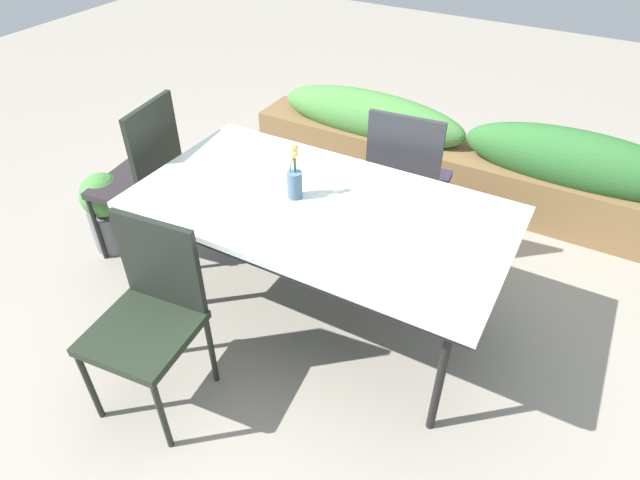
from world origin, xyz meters
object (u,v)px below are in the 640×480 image
(potted_plant, at_px, (108,210))
(chair_end_left, at_px, (144,174))
(chair_near_left, at_px, (150,309))
(chair_far_side, at_px, (406,177))
(flower_vase, at_px, (294,178))
(planter_box, at_px, (465,158))
(dining_table, at_px, (320,212))

(potted_plant, bearing_deg, chair_end_left, 19.64)
(chair_near_left, height_order, chair_far_side, chair_far_side)
(chair_far_side, relative_size, potted_plant, 1.87)
(chair_near_left, height_order, potted_plant, chair_near_left)
(flower_vase, xyz_separation_m, planter_box, (0.44, 1.57, -0.54))
(chair_end_left, bearing_deg, chair_near_left, -143.70)
(chair_end_left, relative_size, planter_box, 0.32)
(chair_near_left, distance_m, chair_end_left, 1.10)
(dining_table, height_order, potted_plant, dining_table)
(chair_near_left, height_order, planter_box, chair_near_left)
(dining_table, relative_size, potted_plant, 3.44)
(chair_end_left, bearing_deg, chair_far_side, -68.80)
(chair_near_left, distance_m, planter_box, 2.45)
(chair_far_side, relative_size, planter_box, 0.31)
(chair_end_left, xyz_separation_m, planter_box, (1.48, 1.56, -0.25))
(chair_near_left, relative_size, chair_end_left, 0.91)
(chair_near_left, distance_m, flower_vase, 0.88)
(chair_far_side, relative_size, flower_vase, 3.47)
(dining_table, height_order, chair_near_left, chair_near_left)
(chair_near_left, bearing_deg, potted_plant, -38.95)
(chair_far_side, height_order, planter_box, chair_far_side)
(potted_plant, bearing_deg, flower_vase, 3.93)
(flower_vase, distance_m, planter_box, 1.71)
(dining_table, bearing_deg, chair_near_left, -118.26)
(planter_box, bearing_deg, chair_far_side, -100.06)
(chair_far_side, xyz_separation_m, flower_vase, (-0.29, -0.76, 0.31))
(chair_far_side, height_order, potted_plant, chair_far_side)
(planter_box, bearing_deg, chair_near_left, -106.88)
(chair_near_left, xyz_separation_m, potted_plant, (-1.06, 0.68, -0.25))
(chair_end_left, bearing_deg, planter_box, -51.68)
(potted_plant, bearing_deg, chair_far_side, 27.73)
(chair_near_left, distance_m, chair_far_side, 1.63)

